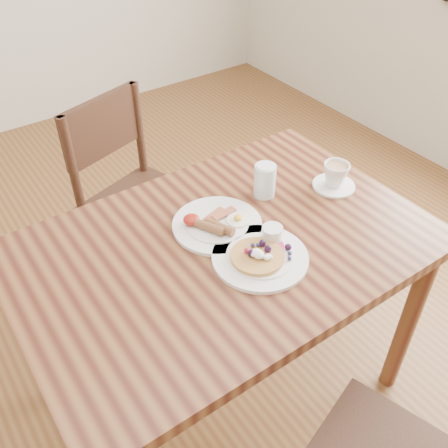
# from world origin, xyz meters

# --- Properties ---
(ground) EXTENTS (5.00, 5.00, 0.00)m
(ground) POSITION_xyz_m (0.00, 0.00, 0.00)
(ground) COLOR brown
(ground) RESTS_ON ground
(dining_table) EXTENTS (1.20, 0.80, 0.75)m
(dining_table) POSITION_xyz_m (0.00, 0.00, 0.65)
(dining_table) COLOR brown
(dining_table) RESTS_ON ground
(chair_far) EXTENTS (0.53, 0.53, 0.88)m
(chair_far) POSITION_xyz_m (0.04, 0.69, 0.49)
(chair_far) COLOR #3D1F16
(chair_far) RESTS_ON ground
(pancake_plate) EXTENTS (0.27, 0.27, 0.06)m
(pancake_plate) POSITION_xyz_m (0.05, -0.11, 0.76)
(pancake_plate) COLOR white
(pancake_plate) RESTS_ON dining_table
(breakfast_plate) EXTENTS (0.27, 0.27, 0.04)m
(breakfast_plate) POSITION_xyz_m (0.02, 0.07, 0.76)
(breakfast_plate) COLOR white
(breakfast_plate) RESTS_ON dining_table
(teacup_saucer) EXTENTS (0.14, 0.14, 0.09)m
(teacup_saucer) POSITION_xyz_m (0.46, 0.02, 0.79)
(teacup_saucer) COLOR white
(teacup_saucer) RESTS_ON dining_table
(water_glass) EXTENTS (0.07, 0.07, 0.11)m
(water_glass) POSITION_xyz_m (0.24, 0.12, 0.80)
(water_glass) COLOR silver
(water_glass) RESTS_ON dining_table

